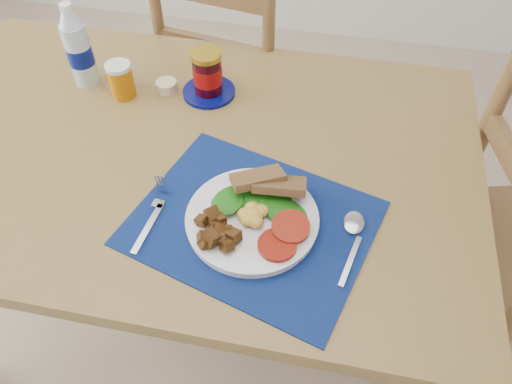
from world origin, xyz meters
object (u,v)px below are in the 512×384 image
water_bottle (79,50)px  juice_glass (121,81)px  jam_on_saucer (208,76)px  chair_far (229,66)px  breakfast_plate (249,218)px

water_bottle → juice_glass: bearing=-16.3°
jam_on_saucer → chair_far: bearing=96.6°
chair_far → breakfast_plate: 0.84m
water_bottle → jam_on_saucer: 0.34m
water_bottle → jam_on_saucer: bearing=2.6°
breakfast_plate → jam_on_saucer: bearing=96.3°
chair_far → breakfast_plate: bearing=117.0°
breakfast_plate → juice_glass: bearing=119.9°
chair_far → water_bottle: size_ratio=5.08×
water_bottle → jam_on_saucer: size_ratio=1.63×
jam_on_saucer → juice_glass: bearing=-167.3°
breakfast_plate → water_bottle: bearing=124.3°
breakfast_plate → water_bottle: 0.66m
breakfast_plate → jam_on_saucer: 0.45m
breakfast_plate → water_bottle: (-0.53, 0.39, 0.08)m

